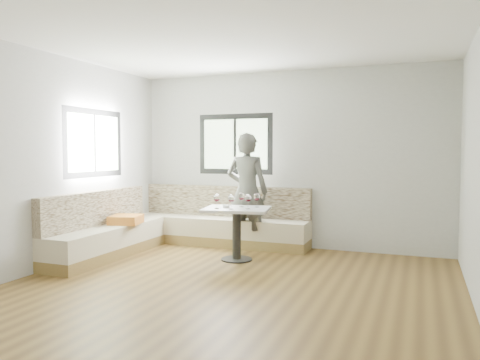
% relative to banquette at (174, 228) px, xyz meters
% --- Properties ---
extents(room, '(5.01, 5.01, 2.81)m').
position_rel_banquette_xyz_m(room, '(1.51, -1.55, 1.08)').
color(room, brown).
rests_on(room, ground).
extents(banquette, '(2.90, 2.80, 0.95)m').
position_rel_banquette_xyz_m(banquette, '(0.00, 0.00, 0.00)').
color(banquette, olive).
rests_on(banquette, ground).
extents(table, '(1.01, 0.85, 0.74)m').
position_rel_banquette_xyz_m(table, '(1.18, -0.30, 0.22)').
color(table, black).
rests_on(table, ground).
extents(person, '(0.66, 0.44, 1.82)m').
position_rel_banquette_xyz_m(person, '(1.06, 0.42, 0.58)').
color(person, '#4D4E47').
rests_on(person, ground).
extents(olive_ramekin, '(0.10, 0.10, 0.04)m').
position_rel_banquette_xyz_m(olive_ramekin, '(1.03, -0.33, 0.43)').
color(olive_ramekin, white).
rests_on(olive_ramekin, table).
extents(wine_glass_a, '(0.09, 0.09, 0.21)m').
position_rel_banquette_xyz_m(wine_glass_a, '(0.95, -0.48, 0.55)').
color(wine_glass_a, white).
rests_on(wine_glass_a, table).
extents(wine_glass_b, '(0.09, 0.09, 0.21)m').
position_rel_banquette_xyz_m(wine_glass_b, '(1.17, -0.49, 0.55)').
color(wine_glass_b, white).
rests_on(wine_glass_b, table).
extents(wine_glass_c, '(0.09, 0.09, 0.21)m').
position_rel_banquette_xyz_m(wine_glass_c, '(1.37, -0.37, 0.55)').
color(wine_glass_c, white).
rests_on(wine_glass_c, table).
extents(wine_glass_d, '(0.09, 0.09, 0.21)m').
position_rel_banquette_xyz_m(wine_glass_d, '(1.20, -0.18, 0.55)').
color(wine_glass_d, white).
rests_on(wine_glass_d, table).
extents(wine_glass_e, '(0.09, 0.09, 0.21)m').
position_rel_banquette_xyz_m(wine_glass_e, '(1.43, -0.16, 0.55)').
color(wine_glass_e, white).
rests_on(wine_glass_e, table).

